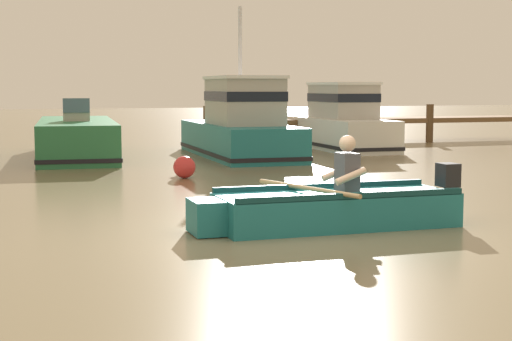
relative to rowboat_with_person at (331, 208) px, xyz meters
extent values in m
plane|color=#7A6B4C|center=(-0.74, -0.20, -0.25)|extent=(120.00, 120.00, 0.00)
cube|color=brown|center=(7.95, 14.19, 0.47)|extent=(11.67, 1.50, 0.16)
cylinder|color=brown|center=(2.52, 14.89, 0.36)|extent=(0.24, 0.24, 1.23)
cylinder|color=brown|center=(6.14, 14.89, 0.38)|extent=(0.24, 0.24, 1.27)
cylinder|color=brown|center=(9.76, 13.49, 0.38)|extent=(0.24, 0.24, 1.26)
cube|color=#1E727A|center=(0.07, 0.00, -0.03)|extent=(3.12, 1.16, 0.44)
cube|color=#1E727A|center=(-1.66, 0.03, -0.03)|extent=(0.41, 0.61, 0.42)
cube|color=#103F43|center=(0.06, -0.51, 0.22)|extent=(3.04, 0.14, 0.08)
cube|color=#103F43|center=(0.08, 0.51, 0.22)|extent=(3.04, 0.14, 0.08)
cube|color=teal|center=(0.17, 0.00, 0.15)|extent=(0.30, 1.02, 0.06)
cylinder|color=black|center=(1.72, -0.04, 0.02)|extent=(0.10, 0.10, 0.54)
cube|color=black|center=(1.72, -0.04, 0.37)|extent=(0.25, 0.28, 0.32)
cube|color=#4C4C51|center=(0.22, -0.01, 0.45)|extent=(0.23, 0.34, 0.52)
sphere|color=beige|center=(0.22, -0.01, 0.83)|extent=(0.22, 0.22, 0.22)
cylinder|color=beige|center=(0.17, -0.22, 0.43)|extent=(0.43, 0.10, 0.23)
cylinder|color=beige|center=(0.17, 0.22, 0.43)|extent=(0.43, 0.10, 0.23)
cylinder|color=tan|center=(-0.28, 0.15, 0.25)|extent=(0.64, 1.93, 0.06)
cube|color=#287042|center=(-1.91, 11.70, 0.23)|extent=(2.50, 6.54, 0.96)
cube|color=black|center=(-1.91, 11.70, -0.08)|extent=(2.55, 6.58, 0.10)
cube|color=#B2ADA3|center=(-1.95, 11.23, 0.93)|extent=(0.70, 0.56, 0.44)
cube|color=slate|center=(-1.98, 10.97, 1.11)|extent=(0.66, 0.11, 0.36)
cube|color=#1E727A|center=(2.16, 10.52, 0.18)|extent=(2.21, 5.85, 0.86)
cube|color=black|center=(2.16, 10.52, -0.10)|extent=(2.26, 5.89, 0.10)
cube|color=#B2ADA3|center=(2.14, 10.00, 1.19)|extent=(1.63, 2.49, 1.16)
cube|color=black|center=(2.14, 10.00, 1.33)|extent=(1.66, 2.52, 0.24)
cube|color=white|center=(2.14, 10.00, 1.81)|extent=(1.71, 2.61, 0.08)
cylinder|color=silver|center=(2.15, 10.38, 2.12)|extent=(0.10, 0.10, 3.03)
cube|color=white|center=(5.80, 12.32, 0.20)|extent=(1.91, 5.80, 0.90)
cube|color=black|center=(5.80, 12.32, -0.09)|extent=(1.96, 5.84, 0.10)
cube|color=#B2ADA3|center=(5.78, 11.80, 1.14)|extent=(1.40, 2.46, 0.98)
cube|color=black|center=(5.78, 11.80, 1.26)|extent=(1.43, 2.49, 0.24)
cube|color=white|center=(5.78, 11.80, 1.67)|extent=(1.47, 2.59, 0.08)
sphere|color=red|center=(-0.44, 6.02, -0.03)|extent=(0.45, 0.45, 0.45)
camera|label=1|loc=(-4.25, -9.21, 1.55)|focal=55.29mm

